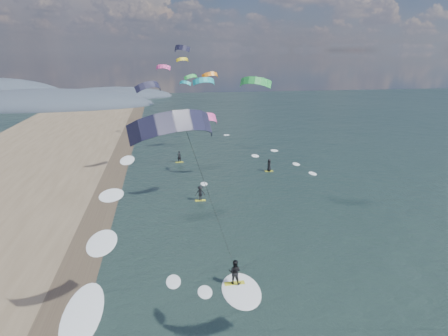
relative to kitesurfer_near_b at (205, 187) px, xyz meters
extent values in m
cube|color=#382D23|center=(-8.62, 6.82, -8.88)|extent=(3.00, 240.00, 0.00)
ellipsoid|color=#3D4756|center=(-36.62, 96.82, -8.89)|extent=(64.00, 24.00, 10.00)
ellipsoid|color=#3D4756|center=(-18.62, 116.82, -8.89)|extent=(40.00, 18.00, 7.00)
cube|color=gold|center=(2.39, 4.32, -8.86)|extent=(1.41, 0.43, 0.06)
imported|color=black|center=(2.39, 4.32, -7.93)|extent=(1.06, 0.96, 1.79)
ellipsoid|color=white|center=(2.69, 3.52, -8.89)|extent=(2.60, 4.20, 0.12)
cylinder|color=black|center=(0.64, 1.32, -1.96)|extent=(0.02, 0.02, 13.23)
cube|color=gold|center=(1.57, 19.65, -8.86)|extent=(1.10, 0.35, 0.05)
imported|color=black|center=(1.57, 19.65, -8.02)|extent=(1.09, 0.66, 1.63)
cube|color=gold|center=(11.65, 28.38, -8.86)|extent=(1.10, 0.35, 0.05)
imported|color=black|center=(11.65, 28.38, -8.03)|extent=(0.53, 0.80, 1.63)
cube|color=gold|center=(0.03, 34.54, -8.86)|extent=(1.10, 0.35, 0.05)
imported|color=black|center=(0.03, 34.54, -8.03)|extent=(0.70, 0.60, 1.62)
ellipsoid|color=white|center=(-7.42, 2.82, -8.89)|extent=(2.40, 5.40, 0.11)
ellipsoid|color=white|center=(-7.42, 11.82, -8.89)|extent=(2.40, 5.40, 0.11)
ellipsoid|color=white|center=(-7.42, 22.82, -8.89)|extent=(2.40, 5.40, 0.11)
ellipsoid|color=white|center=(-7.42, 36.82, -8.89)|extent=(2.40, 5.40, 0.11)
ellipsoid|color=white|center=(-7.42, 54.82, -8.89)|extent=(2.40, 5.40, 0.11)
camera|label=1|loc=(-1.89, -17.50, 6.52)|focal=30.00mm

